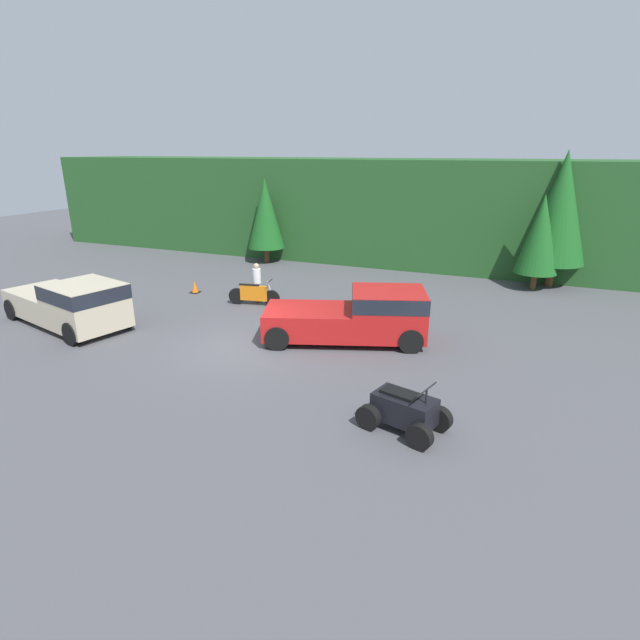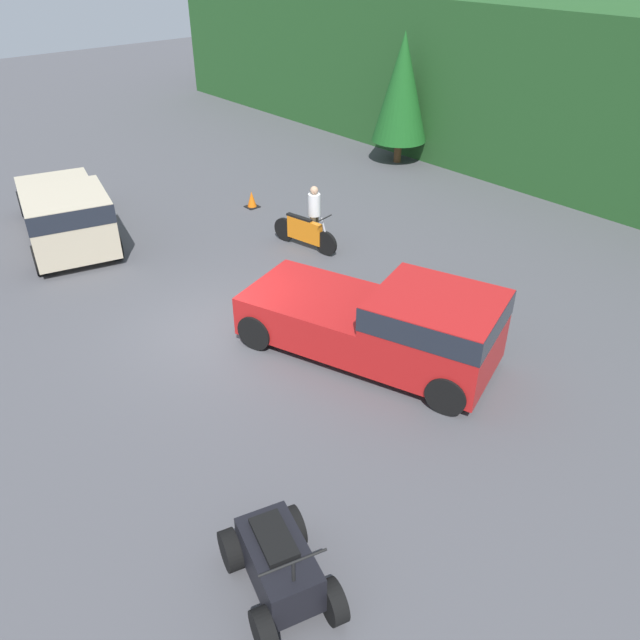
{
  "view_description": "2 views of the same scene",
  "coord_description": "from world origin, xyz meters",
  "px_view_note": "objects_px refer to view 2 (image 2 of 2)",
  "views": [
    {
      "loc": [
        8.43,
        -13.55,
        6.39
      ],
      "look_at": [
        2.38,
        1.05,
        0.95
      ],
      "focal_mm": 28.0,
      "sensor_mm": 36.0,
      "label": 1
    },
    {
      "loc": [
        10.75,
        -6.28,
        7.99
      ],
      "look_at": [
        2.38,
        1.05,
        0.95
      ],
      "focal_mm": 35.0,
      "sensor_mm": 36.0,
      "label": 2
    }
  ],
  "objects_px": {
    "dirt_bike": "(305,233)",
    "pickup_truck_red": "(390,322)",
    "rider_person": "(314,213)",
    "pickup_truck_second": "(65,212)",
    "quad_atv": "(279,566)",
    "traffic_cone": "(252,200)"
  },
  "relations": [
    {
      "from": "quad_atv",
      "to": "traffic_cone",
      "type": "height_order",
      "value": "quad_atv"
    },
    {
      "from": "rider_person",
      "to": "pickup_truck_second",
      "type": "bearing_deg",
      "value": -157.54
    },
    {
      "from": "dirt_bike",
      "to": "traffic_cone",
      "type": "bearing_deg",
      "value": 158.73
    },
    {
      "from": "pickup_truck_second",
      "to": "traffic_cone",
      "type": "distance_m",
      "value": 5.88
    },
    {
      "from": "rider_person",
      "to": "quad_atv",
      "type": "bearing_deg",
      "value": -69.59
    },
    {
      "from": "rider_person",
      "to": "traffic_cone",
      "type": "relative_size",
      "value": 3.17
    },
    {
      "from": "pickup_truck_second",
      "to": "quad_atv",
      "type": "height_order",
      "value": "pickup_truck_second"
    },
    {
      "from": "pickup_truck_second",
      "to": "rider_person",
      "type": "height_order",
      "value": "pickup_truck_second"
    },
    {
      "from": "pickup_truck_red",
      "to": "pickup_truck_second",
      "type": "relative_size",
      "value": 0.99
    },
    {
      "from": "traffic_cone",
      "to": "dirt_bike",
      "type": "bearing_deg",
      "value": -10.61
    },
    {
      "from": "pickup_truck_second",
      "to": "traffic_cone",
      "type": "bearing_deg",
      "value": 91.36
    },
    {
      "from": "pickup_truck_red",
      "to": "dirt_bike",
      "type": "distance_m",
      "value": 5.95
    },
    {
      "from": "dirt_bike",
      "to": "pickup_truck_red",
      "type": "bearing_deg",
      "value": -33.0
    },
    {
      "from": "pickup_truck_red",
      "to": "rider_person",
      "type": "xyz_separation_m",
      "value": [
        -5.57,
        2.7,
        -0.02
      ]
    },
    {
      "from": "pickup_truck_second",
      "to": "dirt_bike",
      "type": "distance_m",
      "value": 7.01
    },
    {
      "from": "dirt_bike",
      "to": "quad_atv",
      "type": "bearing_deg",
      "value": -52.54
    },
    {
      "from": "pickup_truck_red",
      "to": "dirt_bike",
      "type": "xyz_separation_m",
      "value": [
        -5.49,
        2.26,
        -0.49
      ]
    },
    {
      "from": "rider_person",
      "to": "traffic_cone",
      "type": "bearing_deg",
      "value": 149.95
    },
    {
      "from": "pickup_truck_red",
      "to": "pickup_truck_second",
      "type": "height_order",
      "value": "same"
    },
    {
      "from": "pickup_truck_red",
      "to": "dirt_bike",
      "type": "relative_size",
      "value": 2.62
    },
    {
      "from": "quad_atv",
      "to": "pickup_truck_red",
      "type": "bearing_deg",
      "value": 134.66
    },
    {
      "from": "pickup_truck_second",
      "to": "rider_person",
      "type": "xyz_separation_m",
      "value": [
        4.78,
        5.46,
        -0.02
      ]
    }
  ]
}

